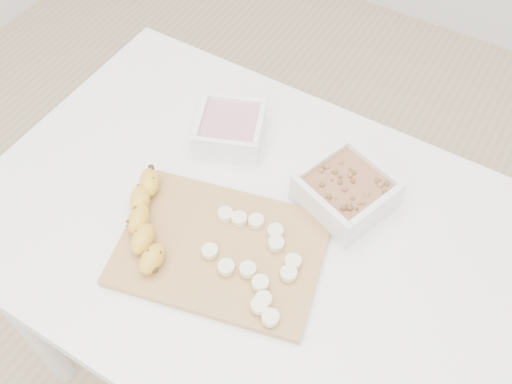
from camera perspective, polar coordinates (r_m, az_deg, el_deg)
The scene contains 7 objects.
ground at distance 1.71m, azimuth -0.54°, elevation -16.96°, with size 3.50×3.50×0.00m, color #C6AD89.
table at distance 1.11m, azimuth -0.80°, elevation -5.81°, with size 1.00×0.70×0.75m.
bowl_yogurt at distance 1.13m, azimuth -2.62°, elevation 6.34°, with size 0.17×0.17×0.06m.
bowl_granola at distance 1.04m, azimuth 8.99°, elevation 0.08°, with size 0.19×0.19×0.07m.
cutting_board at distance 1.00m, azimuth -3.52°, elevation -5.73°, with size 0.35×0.25×0.01m, color #B37E43.
banana at distance 1.01m, azimuth -10.88°, elevation -2.92°, with size 0.06×0.21×0.04m, color gold, non-canonical shape.
banana_slices at distance 0.97m, azimuth 0.02°, elevation -6.83°, with size 0.20×0.17×0.02m.
Camera 1 is at (0.30, -0.47, 1.62)m, focal length 40.00 mm.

